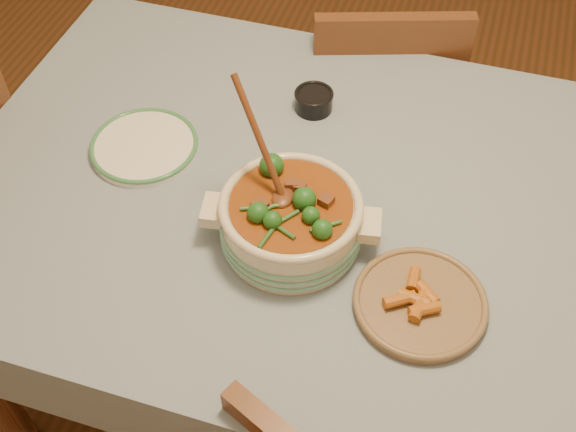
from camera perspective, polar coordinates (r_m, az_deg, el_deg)
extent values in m
plane|color=#432B13|center=(2.13, 3.26, -12.39)|extent=(4.50, 4.50, 0.00)
cube|color=brown|center=(1.53, 4.44, 0.46)|extent=(1.60, 1.00, 0.05)
cube|color=#7C8CA1|center=(1.51, 4.51, 1.16)|extent=(1.68, 1.08, 0.01)
cylinder|color=brown|center=(2.27, -11.52, 6.25)|extent=(0.07, 0.07, 0.70)
cylinder|color=beige|center=(1.39, 0.23, -0.55)|extent=(0.31, 0.31, 0.10)
torus|color=beige|center=(1.35, 0.24, 0.87)|extent=(0.28, 0.28, 0.02)
cube|color=beige|center=(1.38, 6.46, -0.74)|extent=(0.05, 0.08, 0.03)
cube|color=beige|center=(1.40, -5.89, 0.47)|extent=(0.05, 0.08, 0.03)
cylinder|color=#904315|center=(1.36, 0.24, 0.68)|extent=(0.23, 0.23, 0.02)
cylinder|color=white|center=(1.63, -11.27, 5.37)|extent=(0.27, 0.27, 0.02)
torus|color=#3A804F|center=(1.62, -11.31, 5.56)|extent=(0.24, 0.24, 0.01)
cylinder|color=black|center=(1.69, 2.05, 9.05)|extent=(0.09, 0.09, 0.04)
torus|color=black|center=(1.68, 2.07, 9.62)|extent=(0.09, 0.09, 0.01)
cylinder|color=black|center=(1.68, 2.06, 9.39)|extent=(0.07, 0.07, 0.01)
cylinder|color=olive|center=(1.36, 10.37, -6.84)|extent=(0.29, 0.29, 0.02)
torus|color=olive|center=(1.35, 10.42, -6.64)|extent=(0.25, 0.25, 0.01)
cube|color=brown|center=(2.24, 6.77, 8.92)|extent=(0.50, 0.50, 0.04)
cube|color=brown|center=(1.97, 7.84, 10.20)|extent=(0.39, 0.16, 0.43)
cylinder|color=brown|center=(2.53, 9.85, 7.75)|extent=(0.04, 0.04, 0.43)
cylinder|color=brown|center=(2.49, 2.02, 7.77)|extent=(0.04, 0.04, 0.43)
cylinder|color=brown|center=(2.29, 10.94, 2.01)|extent=(0.04, 0.04, 0.43)
cylinder|color=brown|center=(2.25, 2.36, 1.94)|extent=(0.04, 0.04, 0.43)
cylinder|color=brown|center=(2.21, -18.48, -1.65)|extent=(0.04, 0.04, 0.48)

